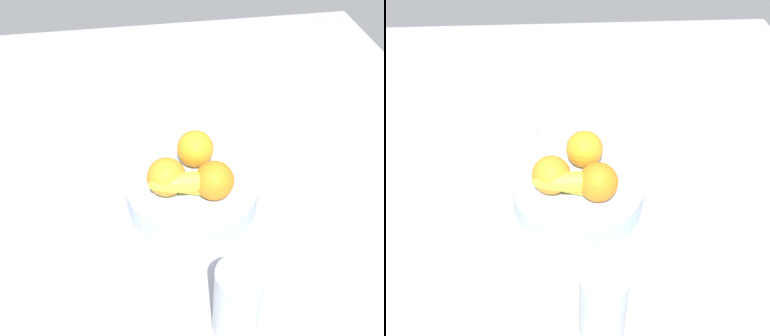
# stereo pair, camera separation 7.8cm
# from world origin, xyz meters

# --- Properties ---
(ground_plane) EXTENTS (1.80, 1.40, 0.03)m
(ground_plane) POSITION_xyz_m (0.00, 0.00, -0.01)
(ground_plane) COLOR gray
(fruit_bowl) EXTENTS (0.27, 0.27, 0.06)m
(fruit_bowl) POSITION_xyz_m (-0.02, -0.01, 0.03)
(fruit_bowl) COLOR #ACC4E0
(fruit_bowl) RESTS_ON ground_plane
(orange_front_left) EXTENTS (0.08, 0.08, 0.08)m
(orange_front_left) POSITION_xyz_m (-0.08, 0.01, 0.10)
(orange_front_left) COLOR orange
(orange_front_left) RESTS_ON fruit_bowl
(orange_front_right) EXTENTS (0.08, 0.08, 0.08)m
(orange_front_right) POSITION_xyz_m (-0.01, -0.06, 0.10)
(orange_front_right) COLOR orange
(orange_front_right) RESTS_ON fruit_bowl
(orange_center) EXTENTS (0.08, 0.08, 0.08)m
(orange_center) POSITION_xyz_m (0.02, 0.03, 0.10)
(orange_center) COLOR orange
(orange_center) RESTS_ON fruit_bowl
(banana_bunch) EXTENTS (0.10, 0.18, 0.06)m
(banana_bunch) POSITION_xyz_m (0.01, -0.02, 0.09)
(banana_bunch) COLOR yellow
(banana_bunch) RESTS_ON fruit_bowl
(thermos_tumbler) EXTENTS (0.08, 0.08, 0.14)m
(thermos_tumbler) POSITION_xyz_m (0.27, 0.01, 0.07)
(thermos_tumbler) COLOR #B3C0C0
(thermos_tumbler) RESTS_ON ground_plane
(jar_lid) EXTENTS (0.08, 0.08, 0.01)m
(jar_lid) POSITION_xyz_m (-0.26, -0.14, 0.01)
(jar_lid) COLOR white
(jar_lid) RESTS_ON ground_plane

